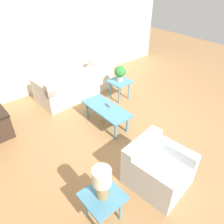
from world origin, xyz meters
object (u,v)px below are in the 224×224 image
object	(u,v)px
sofa	(76,85)
armchair	(156,168)
side_table_plant	(120,84)
coffee_table	(106,110)
side_table_lamp	(103,199)
table_lamp	(102,181)
potted_plant	(120,73)

from	to	relation	value
sofa	armchair	distance (m)	3.30
armchair	side_table_plant	size ratio (longest dim) A/B	1.92
side_table_plant	armchair	bearing A→B (deg)	150.64
armchair	coffee_table	xyz separation A→B (m)	(1.71, -0.36, 0.09)
side_table_plant	side_table_lamp	world-z (taller)	same
coffee_table	side_table_plant	xyz separation A→B (m)	(0.64, -0.96, 0.05)
sofa	armchair	bearing A→B (deg)	76.79
sofa	table_lamp	distance (m)	3.61
sofa	potted_plant	world-z (taller)	potted_plant
potted_plant	table_lamp	xyz separation A→B (m)	(-2.29, 2.36, 0.07)
potted_plant	table_lamp	world-z (taller)	table_lamp
armchair	side_table_lamp	world-z (taller)	armchair
armchair	table_lamp	distance (m)	1.16
side_table_plant	potted_plant	size ratio (longest dim) A/B	1.30
coffee_table	table_lamp	xyz separation A→B (m)	(-1.66, 1.40, 0.42)
armchair	coffee_table	size ratio (longest dim) A/B	0.84
side_table_lamp	potted_plant	xyz separation A→B (m)	(2.29, -2.36, 0.31)
sofa	side_table_plant	size ratio (longest dim) A/B	4.01
side_table_plant	table_lamp	bearing A→B (deg)	134.15
armchair	sofa	bearing A→B (deg)	73.42
sofa	side_table_plant	world-z (taller)	sofa
side_table_plant	potted_plant	bearing A→B (deg)	0.00
side_table_plant	table_lamp	distance (m)	3.32
armchair	coffee_table	bearing A→B (deg)	71.30
potted_plant	side_table_plant	bearing A→B (deg)	0.00
armchair	coffee_table	distance (m)	1.75
coffee_table	side_table_lamp	size ratio (longest dim) A/B	2.28
armchair	table_lamp	size ratio (longest dim) A/B	1.99
side_table_plant	sofa	bearing A→B (deg)	40.38
side_table_plant	potted_plant	xyz separation A→B (m)	(0.00, 0.00, 0.31)
coffee_table	sofa	bearing A→B (deg)	-7.35
side_table_plant	side_table_lamp	size ratio (longest dim) A/B	1.00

